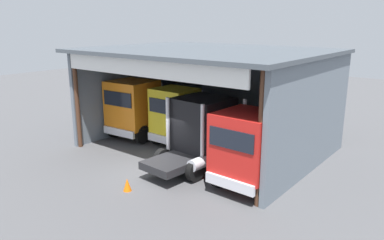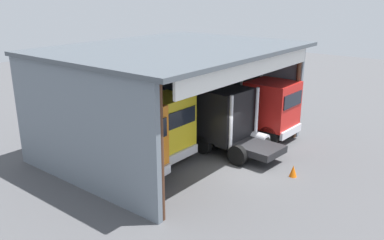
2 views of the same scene
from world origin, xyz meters
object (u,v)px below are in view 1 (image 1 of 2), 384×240
object	(u,v)px
truck_yellow_center_bay	(178,116)
truck_red_right_bay	(250,148)
tool_cart	(231,126)
truck_orange_center_right_bay	(135,107)
truck_black_center_left_bay	(200,131)
oil_drum	(213,122)
traffic_cone	(127,185)

from	to	relation	value
truck_yellow_center_bay	truck_red_right_bay	bearing A→B (deg)	157.45
truck_red_right_bay	tool_cart	distance (m)	8.37
truck_orange_center_right_bay	truck_black_center_left_bay	size ratio (longest dim) A/B	0.92
truck_red_right_bay	oil_drum	bearing A→B (deg)	-43.59
truck_black_center_left_bay	tool_cart	size ratio (longest dim) A/B	4.89
truck_yellow_center_bay	truck_black_center_left_bay	xyz separation A→B (m)	(3.08, -1.96, 0.09)
truck_orange_center_right_bay	traffic_cone	world-z (taller)	truck_orange_center_right_bay
truck_red_right_bay	oil_drum	xyz separation A→B (m)	(-6.69, 6.73, -1.39)
oil_drum	truck_black_center_left_bay	bearing A→B (deg)	-60.05
oil_drum	traffic_cone	distance (m)	10.61
truck_yellow_center_bay	truck_black_center_left_bay	world-z (taller)	truck_black_center_left_bay
truck_black_center_left_bay	truck_red_right_bay	distance (m)	3.29
truck_yellow_center_bay	tool_cart	size ratio (longest dim) A/B	4.75
oil_drum	truck_yellow_center_bay	bearing A→B (deg)	-84.42
traffic_cone	tool_cart	bearing A→B (deg)	96.73
truck_red_right_bay	truck_black_center_left_bay	bearing A→B (deg)	-10.60
tool_cart	traffic_cone	distance (m)	10.08
tool_cart	traffic_cone	world-z (taller)	tool_cart
truck_orange_center_right_bay	truck_yellow_center_bay	bearing A→B (deg)	-172.44
truck_orange_center_right_bay	traffic_cone	size ratio (longest dim) A/B	8.06
truck_orange_center_right_bay	truck_black_center_left_bay	bearing A→B (deg)	163.51
oil_drum	tool_cart	world-z (taller)	tool_cart
truck_red_right_bay	oil_drum	size ratio (longest dim) A/B	5.09
truck_red_right_bay	traffic_cone	distance (m)	5.50
truck_red_right_bay	tool_cart	world-z (taller)	truck_red_right_bay
truck_yellow_center_bay	truck_red_right_bay	size ratio (longest dim) A/B	1.04
truck_black_center_left_bay	oil_drum	distance (m)	7.10
truck_orange_center_right_bay	traffic_cone	bearing A→B (deg)	129.94
truck_yellow_center_bay	traffic_cone	world-z (taller)	truck_yellow_center_bay
truck_orange_center_right_bay	truck_red_right_bay	size ratio (longest dim) A/B	0.99
truck_red_right_bay	tool_cart	size ratio (longest dim) A/B	4.56
truck_orange_center_right_bay	truck_yellow_center_bay	distance (m)	3.07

